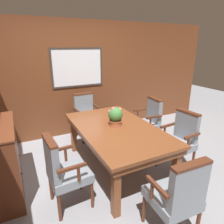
# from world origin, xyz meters

# --- Properties ---
(ground_plane) EXTENTS (14.00, 14.00, 0.00)m
(ground_plane) POSITION_xyz_m (0.00, 0.00, 0.00)
(ground_plane) COLOR #93969E
(wall_back) EXTENTS (7.20, 0.08, 2.45)m
(wall_back) POSITION_xyz_m (0.00, 1.84, 1.23)
(wall_back) COLOR brown
(wall_back) RESTS_ON ground_plane
(dining_table) EXTENTS (1.12, 1.94, 0.74)m
(dining_table) POSITION_xyz_m (0.17, 0.13, 0.65)
(dining_table) COLOR brown
(dining_table) RESTS_ON ground_plane
(chair_head_near) EXTENTS (0.52, 0.49, 0.97)m
(chair_head_near) POSITION_xyz_m (0.15, -1.24, 0.54)
(chair_head_near) COLOR #562B19
(chair_head_near) RESTS_ON ground_plane
(chair_right_near) EXTENTS (0.51, 0.53, 0.97)m
(chair_right_near) POSITION_xyz_m (1.10, -0.30, 0.54)
(chair_right_near) COLOR #562B19
(chair_right_near) RESTS_ON ground_plane
(chair_right_far) EXTENTS (0.50, 0.53, 0.97)m
(chair_right_far) POSITION_xyz_m (1.13, 0.59, 0.54)
(chair_right_far) COLOR #562B19
(chair_right_far) RESTS_ON ground_plane
(chair_head_far) EXTENTS (0.53, 0.50, 0.97)m
(chair_head_far) POSITION_xyz_m (0.15, 1.48, 0.54)
(chair_head_far) COLOR #562B19
(chair_head_far) RESTS_ON ground_plane
(chair_left_near) EXTENTS (0.50, 0.53, 0.97)m
(chair_left_near) POSITION_xyz_m (-0.77, -0.30, 0.54)
(chair_left_near) COLOR #562B19
(chair_left_near) RESTS_ON ground_plane
(potted_plant) EXTENTS (0.23, 0.23, 0.31)m
(potted_plant) POSITION_xyz_m (0.19, 0.20, 0.89)
(potted_plant) COLOR #B2603D
(potted_plant) RESTS_ON dining_table
(sideboard_cabinet) EXTENTS (0.46, 1.10, 1.00)m
(sideboard_cabinet) POSITION_xyz_m (-1.46, 0.29, 0.50)
(sideboard_cabinet) COLOR brown
(sideboard_cabinet) RESTS_ON ground_plane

